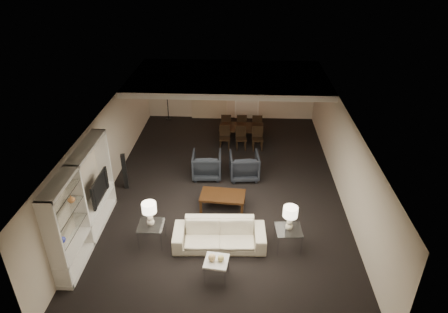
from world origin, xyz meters
name	(u,v)px	position (x,y,z in m)	size (l,w,h in m)	color
floor	(224,187)	(0.00, 0.00, 0.00)	(11.00, 11.00, 0.00)	black
ceiling	(224,113)	(0.00, 0.00, 2.50)	(7.00, 11.00, 0.02)	silver
wall_back	(230,90)	(0.00, 5.50, 1.25)	(7.00, 0.02, 2.50)	beige
wall_front	(209,300)	(0.00, -5.50, 1.25)	(7.00, 0.02, 2.50)	beige
wall_left	(108,149)	(-3.50, 0.00, 1.25)	(0.02, 11.00, 2.50)	beige
wall_right	(343,155)	(3.50, 0.00, 1.25)	(0.02, 11.00, 2.50)	beige
ceiling_soffit	(229,78)	(0.00, 3.50, 2.40)	(7.00, 4.00, 0.20)	silver
curtains	(209,91)	(-0.90, 5.42, 1.20)	(1.50, 0.12, 2.40)	beige
door	(247,95)	(0.70, 5.47, 1.05)	(0.90, 0.05, 2.10)	silver
painting	(282,84)	(2.10, 5.46, 1.55)	(0.95, 0.04, 0.65)	#142D38
media_unit	(83,202)	(-3.31, -2.60, 1.18)	(0.38, 3.40, 2.35)	white
pendant_light	(237,91)	(0.30, 3.50, 1.92)	(0.52, 0.52, 0.24)	#D8591E
sofa	(219,235)	(0.02, -2.66, 0.33)	(2.29, 0.89, 0.67)	beige
coffee_table	(223,201)	(0.02, -1.06, 0.23)	(1.26, 0.73, 0.45)	black
armchair_left	(207,165)	(-0.58, 0.64, 0.43)	(0.91, 0.94, 0.85)	black
armchair_right	(244,166)	(0.62, 0.64, 0.43)	(0.91, 0.94, 0.85)	black
side_table_left	(152,234)	(-1.68, -2.66, 0.29)	(0.63, 0.63, 0.59)	white
side_table_right	(288,238)	(1.72, -2.66, 0.29)	(0.63, 0.63, 0.59)	white
table_lamp_left	(150,214)	(-1.68, -2.66, 0.91)	(0.36, 0.36, 0.65)	white
table_lamp_right	(290,218)	(1.72, -2.66, 0.91)	(0.36, 0.36, 0.65)	#EAE4C6
marble_table	(217,269)	(0.02, -3.76, 0.26)	(0.52, 0.52, 0.52)	silver
gold_gourd_a	(212,258)	(-0.08, -3.76, 0.61)	(0.17, 0.17, 0.17)	#ECC27D
gold_gourd_b	(221,258)	(0.12, -3.76, 0.60)	(0.15, 0.15, 0.15)	#E1CC77
television	(96,188)	(-3.28, -1.83, 1.08)	(0.15, 1.15, 0.66)	black
vase_blue	(61,239)	(-3.31, -3.94, 1.15)	(0.18, 0.18, 0.19)	#2A34B9
vase_amber	(71,199)	(-3.31, -3.15, 1.65)	(0.17, 0.17, 0.18)	#D08245
floor_speaker	(125,171)	(-3.02, -0.15, 0.58)	(0.13, 0.13, 1.17)	black
dining_table	(241,134)	(0.49, 3.26, 0.29)	(1.65, 0.92, 0.58)	black
chair_nl	(225,138)	(-0.11, 2.61, 0.43)	(0.40, 0.40, 0.86)	black
chair_nm	(241,138)	(0.49, 2.61, 0.43)	(0.40, 0.40, 0.86)	black
chair_nr	(258,139)	(1.09, 2.61, 0.43)	(0.40, 0.40, 0.86)	black
chair_fl	(226,123)	(-0.11, 3.91, 0.43)	(0.40, 0.40, 0.86)	black
chair_fm	(242,124)	(0.49, 3.91, 0.43)	(0.40, 0.40, 0.86)	black
chair_fr	(257,124)	(1.09, 3.91, 0.43)	(0.40, 0.40, 0.86)	black
floor_lamp	(167,100)	(-2.63, 5.20, 0.87)	(0.25, 0.25, 1.73)	black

